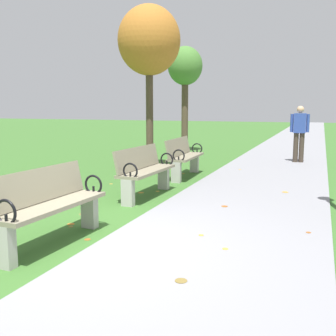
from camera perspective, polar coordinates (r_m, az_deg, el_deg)
The scene contains 9 objects.
ground_plane at distance 4.84m, azimuth -10.69°, elevation -10.89°, with size 80.00×80.00×0.00m, color #386628.
paved_walkway at distance 21.95m, azimuth 18.10°, elevation 4.14°, with size 2.63×44.00×0.02m, color gray.
park_bench_1 at distance 4.88m, azimuth -16.69°, elevation -5.00°, with size 0.54×1.62×0.90m.
park_bench_2 at distance 7.18m, azimuth -3.36°, elevation -0.31°, with size 0.52×1.61×0.90m.
park_bench_3 at distance 9.20m, azimuth 2.28°, elevation 1.70°, with size 0.53×1.62×0.90m.
tree_1 at distance 10.26m, azimuth -2.72°, elevation 17.57°, with size 1.54×1.54×4.08m.
tree_2 at distance 14.36m, azimuth 2.46°, elevation 13.94°, with size 1.22×1.22×3.70m.
pedestrian_walking at distance 12.12m, azimuth 18.29°, elevation 5.07°, with size 0.53×0.24×1.62m.
scattered_leaves at distance 7.31m, azimuth -2.96°, elevation -3.94°, with size 4.78×9.35×0.02m.
Camera 1 is at (2.43, -3.86, 1.61)m, focal length 42.60 mm.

